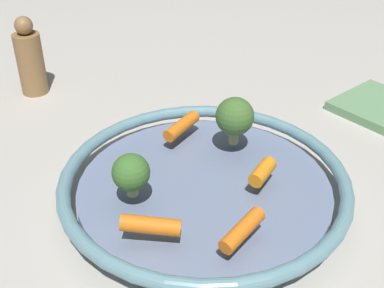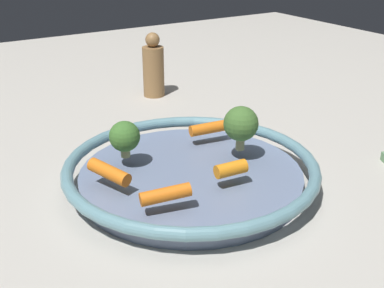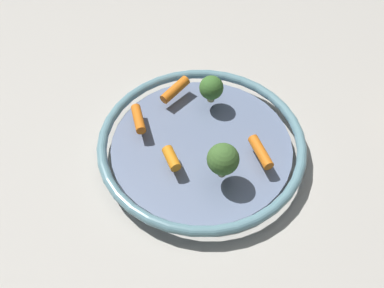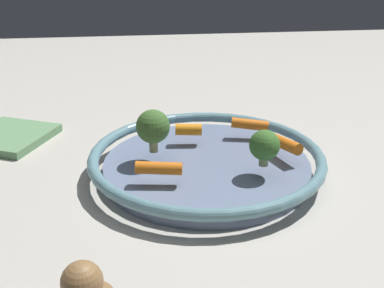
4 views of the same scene
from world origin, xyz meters
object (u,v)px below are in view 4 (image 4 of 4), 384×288
object	(u,v)px
baby_carrot_left	(189,130)
serving_bowl	(207,162)
baby_carrot_near_rim	(285,144)
dish_towel	(9,137)
broccoli_floret_mid	(264,145)
baby_carrot_center	(250,124)
broccoli_floret_large	(153,127)
baby_carrot_back	(159,168)

from	to	relation	value
baby_carrot_left	serving_bowl	bearing A→B (deg)	-163.54
baby_carrot_near_rim	dish_towel	world-z (taller)	baby_carrot_near_rim
broccoli_floret_mid	baby_carrot_center	bearing A→B (deg)	-5.19
broccoli_floret_mid	broccoli_floret_large	distance (m)	0.16
broccoli_floret_mid	dish_towel	bearing A→B (deg)	59.62
baby_carrot_left	baby_carrot_center	xyz separation A→B (m)	(0.01, -0.10, -0.00)
baby_carrot_center	baby_carrot_back	size ratio (longest dim) A/B	0.96
baby_carrot_left	broccoli_floret_mid	xyz separation A→B (m)	(-0.12, -0.09, 0.02)
broccoli_floret_mid	broccoli_floret_large	size ratio (longest dim) A/B	0.80
baby_carrot_near_rim	broccoli_floret_large	size ratio (longest dim) A/B	0.96
broccoli_floret_mid	broccoli_floret_large	bearing A→B (deg)	66.48
baby_carrot_center	broccoli_floret_large	distance (m)	0.18
serving_bowl	broccoli_floret_mid	xyz separation A→B (m)	(-0.06, -0.07, 0.05)
baby_carrot_near_rim	baby_carrot_back	bearing A→B (deg)	106.81
baby_carrot_near_rim	serving_bowl	bearing A→B (deg)	85.61
serving_bowl	broccoli_floret_large	xyz separation A→B (m)	(0.01, 0.08, 0.06)
serving_bowl	baby_carrot_back	world-z (taller)	baby_carrot_back
baby_carrot_center	broccoli_floret_mid	bearing A→B (deg)	174.81
serving_bowl	dish_towel	xyz separation A→B (m)	(0.17, 0.32, -0.01)
serving_bowl	broccoli_floret_mid	bearing A→B (deg)	-129.04
broccoli_floret_mid	broccoli_floret_large	xyz separation A→B (m)	(0.06, 0.15, 0.01)
serving_bowl	baby_carrot_near_rim	bearing A→B (deg)	-94.39
serving_bowl	baby_carrot_back	distance (m)	0.10
baby_carrot_center	broccoli_floret_large	world-z (taller)	broccoli_floret_large
baby_carrot_left	baby_carrot_near_rim	world-z (taller)	baby_carrot_near_rim
baby_carrot_near_rim	broccoli_floret_mid	bearing A→B (deg)	136.96
baby_carrot_left	broccoli_floret_large	distance (m)	0.09
baby_carrot_near_rim	dish_towel	distance (m)	0.48
broccoli_floret_large	dish_towel	distance (m)	0.31
baby_carrot_back	broccoli_floret_large	size ratio (longest dim) A/B	0.97
serving_bowl	dish_towel	world-z (taller)	serving_bowl
baby_carrot_left	baby_carrot_back	world-z (taller)	same
baby_carrot_near_rim	dish_towel	size ratio (longest dim) A/B	0.45
serving_bowl	baby_carrot_near_rim	size ratio (longest dim) A/B	5.69
serving_bowl	baby_carrot_back	size ratio (longest dim) A/B	5.62
serving_bowl	broccoli_floret_mid	distance (m)	0.10
broccoli_floret_large	dish_towel	bearing A→B (deg)	55.87
baby_carrot_near_rim	broccoli_floret_large	distance (m)	0.20
baby_carrot_back	baby_carrot_near_rim	bearing A→B (deg)	-73.19
baby_carrot_left	dish_towel	distance (m)	0.33
dish_towel	baby_carrot_near_rim	bearing A→B (deg)	-112.54
baby_carrot_center	dish_towel	distance (m)	0.42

